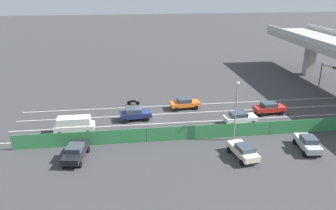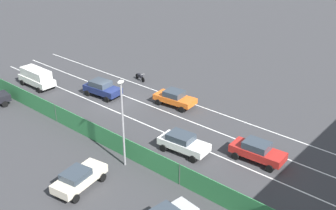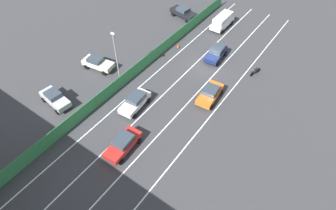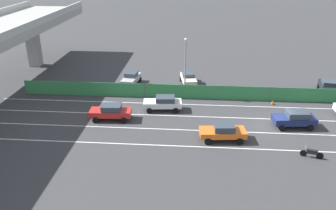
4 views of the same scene
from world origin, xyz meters
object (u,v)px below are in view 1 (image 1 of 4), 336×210
Objects in this scene: car_sedan_navy at (135,113)px; motorcycle at (133,102)px; car_sedan_red at (269,108)px; parked_sedan_dark at (76,152)px; car_hatchback_white at (240,117)px; traffic_cone at (145,136)px; traffic_light at (326,74)px; parked_wagon_silver at (308,143)px; car_taxi_orange at (185,103)px; car_van_white at (74,124)px; parked_sedan_cream at (243,150)px; street_lamp at (236,106)px.

car_sedan_navy reaches higher than motorcycle.
car_sedan_red is 2.35× the size of motorcycle.
car_sedan_red reaches higher than motorcycle.
car_sedan_red is at bearing 110.42° from parked_sedan_dark.
traffic_cone is (2.60, -12.74, -0.63)m from car_hatchback_white.
parked_sedan_dark is at bearing -67.65° from traffic_light.
car_hatchback_white is 0.91× the size of parked_sedan_dark.
parked_sedan_dark is 25.58m from parked_wagon_silver.
car_van_white is (6.45, -15.13, 0.32)m from car_taxi_orange.
car_sedan_red is 1.01× the size of parked_wagon_silver.
parked_wagon_silver is at bearing 32.36° from car_hatchback_white.
parked_sedan_cream is 7.35× the size of traffic_cone.
car_hatchback_white is 9.54m from parked_wagon_silver.
car_sedan_red is at bearing 73.03° from car_taxi_orange.
car_taxi_orange is 1.03× the size of car_sedan_navy.
street_lamp reaches higher than car_taxi_orange.
traffic_light is at bearing 102.78° from car_van_white.
car_sedan_red is 13.50m from traffic_light.
traffic_cone is at bearing -100.47° from street_lamp.
car_sedan_navy is 5.94m from motorcycle.
car_taxi_orange is 0.82× the size of traffic_light.
car_sedan_navy is 21.94m from parked_wagon_silver.
car_hatchback_white is 7.27× the size of traffic_cone.
traffic_cone is at bearing 10.25° from car_sedan_navy.
street_lamp is (4.52, 19.13, 3.21)m from car_van_white.
traffic_cone is at bearing -121.40° from parked_sedan_cream.
car_van_white is 1.10× the size of parked_wagon_silver.
car_van_white is 6.79m from parked_sedan_dark.
traffic_light reaches higher than motorcycle.
car_sedan_navy is at bearing -90.70° from car_sedan_red.
car_van_white is 11.83m from motorcycle.
traffic_light is (-5.86, 11.80, 2.95)m from car_sedan_red.
car_sedan_navy reaches higher than car_taxi_orange.
parked_sedan_dark is at bearing -96.55° from parked_sedan_cream.
street_lamp is 11.41m from traffic_cone.
car_van_white is at bearing -77.22° from traffic_light.
car_hatchback_white is at bearing 163.26° from parked_sedan_cream.
parked_wagon_silver is (17.10, 18.93, 0.47)m from motorcycle.
traffic_cone is (2.59, 8.68, -0.92)m from car_van_white.
parked_sedan_dark is 17.92m from parked_sedan_cream.
parked_wagon_silver is (14.50, 11.39, 0.04)m from car_taxi_orange.
car_sedan_red is 20.15m from motorcycle.
car_hatchback_white is (6.44, 6.29, 0.02)m from car_taxi_orange.
car_sedan_red is (3.55, 11.65, 0.04)m from car_taxi_orange.
traffic_light is (-5.62, 30.94, 2.92)m from car_sedan_navy.
car_taxi_orange is 12.18m from car_sedan_red.
traffic_cone is at bearing 118.19° from parked_sedan_dark.
car_sedan_navy is at bearing 0.51° from motorcycle.
traffic_light is (-16.80, 12.06, 2.95)m from parked_wagon_silver.
traffic_light reaches higher than car_sedan_navy.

